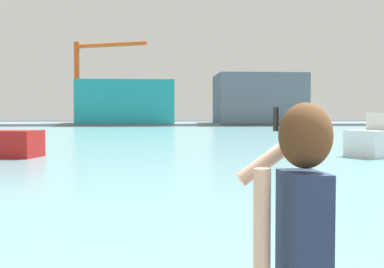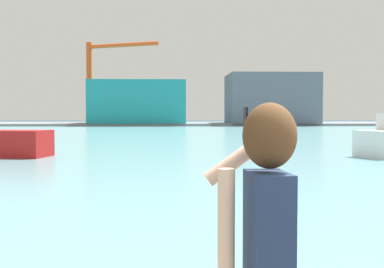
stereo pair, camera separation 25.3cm
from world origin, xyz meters
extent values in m
plane|color=#334751|center=(0.00, 50.00, 0.00)|extent=(220.00, 220.00, 0.00)
cube|color=#6BA8B2|center=(0.00, 52.00, 0.01)|extent=(140.00, 100.00, 0.02)
cube|color=gray|center=(0.00, 92.00, 0.22)|extent=(140.00, 20.00, 0.44)
cube|color=#1E2D4C|center=(-0.98, -0.16, 1.64)|extent=(0.22, 0.35, 0.56)
sphere|color=#E0B293|center=(-0.98, -0.16, 2.10)|extent=(0.22, 0.22, 0.22)
ellipsoid|color=#472D19|center=(-0.98, -0.18, 2.11)|extent=(0.28, 0.26, 0.34)
cylinder|color=#E0B293|center=(-1.20, -0.16, 1.65)|extent=(0.09, 0.09, 0.58)
cylinder|color=#E0B293|center=(-1.04, 0.06, 2.02)|extent=(0.53, 0.11, 0.40)
cube|color=black|center=(-1.05, 0.18, 2.19)|extent=(0.02, 0.07, 0.14)
cube|color=teal|center=(-6.91, 88.59, 4.22)|extent=(16.89, 13.46, 7.55)
cube|color=slate|center=(17.25, 87.79, 4.88)|extent=(15.63, 12.29, 8.88)
cylinder|color=#D84C19|center=(-15.82, 88.72, 7.74)|extent=(1.00, 1.00, 14.60)
cylinder|color=#D84C19|center=(-9.52, 86.01, 14.24)|extent=(12.89, 6.06, 0.70)
camera|label=1|loc=(-1.75, -2.68, 2.22)|focal=46.58mm
camera|label=2|loc=(-1.50, -2.69, 2.22)|focal=46.58mm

